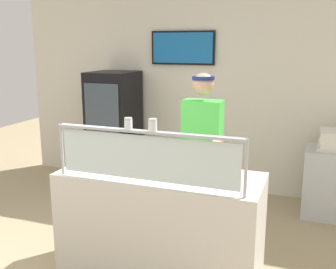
{
  "coord_description": "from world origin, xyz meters",
  "views": [
    {
      "loc": [
        2.06,
        -2.66,
        2.04
      ],
      "look_at": [
        0.93,
        0.39,
        1.29
      ],
      "focal_mm": 42.63,
      "sensor_mm": 36.0,
      "label": 1
    }
  ],
  "objects_px": {
    "pizza_tray": "(180,170)",
    "drink_fridge": "(114,130)",
    "worker_figure": "(202,150)",
    "parmesan_shaker": "(128,124)",
    "pepper_flake_shaker": "(153,126)",
    "pizza_server": "(176,168)"
  },
  "relations": [
    {
      "from": "worker_figure",
      "to": "drink_fridge",
      "type": "xyz_separation_m",
      "value": [
        -1.64,
        1.25,
        -0.18
      ]
    },
    {
      "from": "parmesan_shaker",
      "to": "worker_figure",
      "type": "xyz_separation_m",
      "value": [
        0.33,
        0.96,
        -0.42
      ]
    },
    {
      "from": "pizza_tray",
      "to": "pepper_flake_shaker",
      "type": "xyz_separation_m",
      "value": [
        -0.09,
        -0.39,
        0.46
      ]
    },
    {
      "from": "pizza_tray",
      "to": "drink_fridge",
      "type": "height_order",
      "value": "drink_fridge"
    },
    {
      "from": "pepper_flake_shaker",
      "to": "drink_fridge",
      "type": "distance_m",
      "value": 2.75
    },
    {
      "from": "pizza_tray",
      "to": "worker_figure",
      "type": "distance_m",
      "value": 0.58
    },
    {
      "from": "pepper_flake_shaker",
      "to": "drink_fridge",
      "type": "bearing_deg",
      "value": 124.35
    },
    {
      "from": "pepper_flake_shaker",
      "to": "parmesan_shaker",
      "type": "bearing_deg",
      "value": -180.0
    },
    {
      "from": "pepper_flake_shaker",
      "to": "worker_figure",
      "type": "height_order",
      "value": "worker_figure"
    },
    {
      "from": "pizza_tray",
      "to": "pizza_server",
      "type": "distance_m",
      "value": 0.05
    },
    {
      "from": "pizza_server",
      "to": "pepper_flake_shaker",
      "type": "distance_m",
      "value": 0.58
    },
    {
      "from": "pizza_tray",
      "to": "parmesan_shaker",
      "type": "height_order",
      "value": "parmesan_shaker"
    },
    {
      "from": "pizza_tray",
      "to": "pepper_flake_shaker",
      "type": "height_order",
      "value": "pepper_flake_shaker"
    },
    {
      "from": "pizza_tray",
      "to": "parmesan_shaker",
      "type": "distance_m",
      "value": 0.67
    },
    {
      "from": "pepper_flake_shaker",
      "to": "drink_fridge",
      "type": "height_order",
      "value": "drink_fridge"
    },
    {
      "from": "parmesan_shaker",
      "to": "drink_fridge",
      "type": "relative_size",
      "value": 0.06
    },
    {
      "from": "parmesan_shaker",
      "to": "drink_fridge",
      "type": "bearing_deg",
      "value": 120.6
    },
    {
      "from": "pizza_server",
      "to": "pepper_flake_shaker",
      "type": "relative_size",
      "value": 2.9
    },
    {
      "from": "pizza_server",
      "to": "drink_fridge",
      "type": "distance_m",
      "value": 2.43
    },
    {
      "from": "pizza_tray",
      "to": "parmesan_shaker",
      "type": "bearing_deg",
      "value": -127.38
    },
    {
      "from": "parmesan_shaker",
      "to": "pepper_flake_shaker",
      "type": "bearing_deg",
      "value": 0.0
    },
    {
      "from": "pepper_flake_shaker",
      "to": "pizza_server",
      "type": "bearing_deg",
      "value": 81.19
    }
  ]
}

